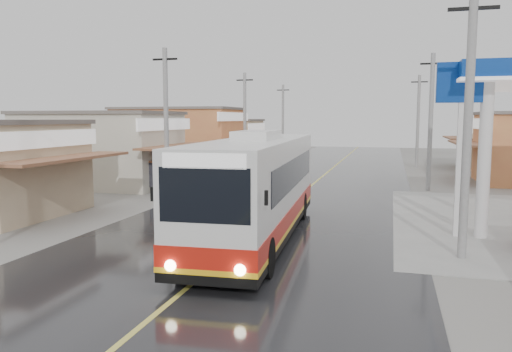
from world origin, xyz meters
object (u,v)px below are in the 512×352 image
object	(u,v)px
tricycle_near	(158,173)
tricycle_far	(183,167)
coach_bus	(258,188)
second_bus	(252,160)
cyclist	(208,194)

from	to	relation	value
tricycle_near	tricycle_far	xyz separation A→B (m)	(-0.58, 5.01, -0.13)
coach_bus	tricycle_far	bearing A→B (deg)	118.71
second_bus	tricycle_far	world-z (taller)	second_bus
coach_bus	tricycle_near	world-z (taller)	coach_bus
coach_bus	cyclist	size ratio (longest dim) A/B	6.40
coach_bus	cyclist	world-z (taller)	coach_bus
coach_bus	tricycle_near	size ratio (longest dim) A/B	5.12
coach_bus	second_bus	xyz separation A→B (m)	(-4.27, 14.44, -0.28)
tricycle_near	coach_bus	bearing A→B (deg)	-57.32
tricycle_near	second_bus	bearing A→B (deg)	35.12
cyclist	tricycle_far	size ratio (longest dim) A/B	0.86
tricycle_near	tricycle_far	size ratio (longest dim) A/B	1.08
coach_bus	tricycle_far	xyz separation A→B (m)	(-9.42, 15.07, -0.92)
tricycle_near	cyclist	bearing A→B (deg)	-51.48
coach_bus	cyclist	xyz separation A→B (m)	(-3.97, 5.54, -1.21)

